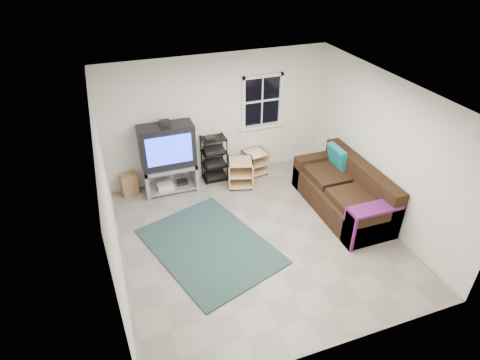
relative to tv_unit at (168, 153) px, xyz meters
name	(u,v)px	position (x,y,z in m)	size (l,w,h in m)	color
room	(262,104)	(2.07, 0.25, 0.63)	(4.60, 4.62, 4.60)	gray
tv_unit	(168,153)	(0.00, 0.00, 0.00)	(1.05, 0.52, 1.54)	#94949B
av_rack	(214,161)	(0.95, 0.08, -0.41)	(0.50, 0.36, 1.00)	black
side_table_left	(240,171)	(1.40, -0.29, -0.53)	(0.61, 0.61, 0.58)	#D5AE83
side_table_right	(255,160)	(1.85, 0.05, -0.55)	(0.53, 0.53, 0.54)	#D5AE83
sofa	(344,193)	(2.94, -1.76, -0.49)	(0.98, 2.21, 1.01)	black
shag_rug	(210,246)	(0.25, -1.94, -0.83)	(1.67, 2.29, 0.03)	black
paper_bag	(129,184)	(-0.82, 0.13, -0.62)	(0.31, 0.20, 0.45)	olive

